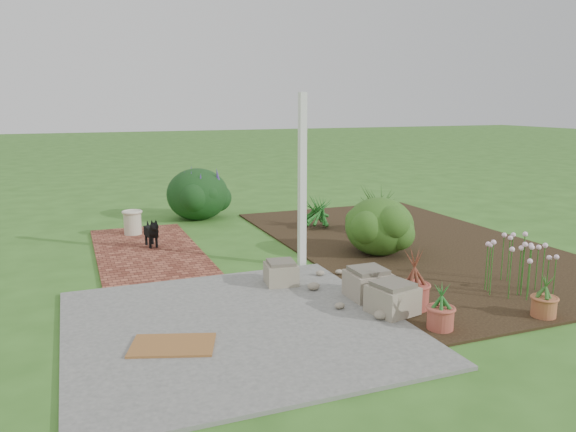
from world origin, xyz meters
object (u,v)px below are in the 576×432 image
object	(u,v)px
stone_trough_near	(392,300)
cream_ceramic_urn	(133,223)
evergreen_shrub	(379,225)
black_dog	(152,231)

from	to	relation	value
stone_trough_near	cream_ceramic_urn	world-z (taller)	cream_ceramic_urn
cream_ceramic_urn	evergreen_shrub	world-z (taller)	evergreen_shrub
stone_trough_near	black_dog	size ratio (longest dim) A/B	0.91
cream_ceramic_urn	evergreen_shrub	distance (m)	4.40
stone_trough_near	evergreen_shrub	bearing A→B (deg)	62.81
stone_trough_near	evergreen_shrub	world-z (taller)	evergreen_shrub
evergreen_shrub	black_dog	bearing A→B (deg)	153.03
stone_trough_near	cream_ceramic_urn	xyz separation A→B (m)	(-2.27, 5.01, 0.05)
stone_trough_near	evergreen_shrub	size ratio (longest dim) A/B	0.43
black_dog	evergreen_shrub	xyz separation A→B (m)	(3.27, -1.66, 0.18)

